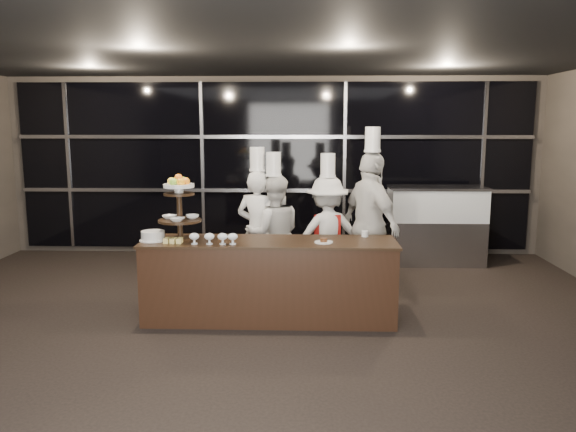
{
  "coord_description": "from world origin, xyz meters",
  "views": [
    {
      "loc": [
        0.57,
        -4.54,
        2.2
      ],
      "look_at": [
        0.35,
        1.89,
        1.15
      ],
      "focal_mm": 35.0,
      "sensor_mm": 36.0,
      "label": 1
    }
  ],
  "objects_px": {
    "chef_a": "(258,229)",
    "chef_d": "(371,225)",
    "layer_cake": "(153,236)",
    "chef_b": "(274,233)",
    "display_stand": "(179,203)",
    "buffet_counter": "(269,280)",
    "display_case": "(436,221)",
    "chef_c": "(327,234)"
  },
  "relations": [
    {
      "from": "chef_a",
      "to": "chef_d",
      "type": "xyz_separation_m",
      "value": [
        1.45,
        -0.3,
        0.11
      ]
    },
    {
      "from": "layer_cake",
      "to": "chef_b",
      "type": "bearing_deg",
      "value": 41.86
    },
    {
      "from": "display_stand",
      "to": "buffet_counter",
      "type": "bearing_deg",
      "value": 0.01
    },
    {
      "from": "chef_d",
      "to": "chef_a",
      "type": "bearing_deg",
      "value": 168.25
    },
    {
      "from": "display_stand",
      "to": "chef_a",
      "type": "height_order",
      "value": "chef_a"
    },
    {
      "from": "display_case",
      "to": "chef_b",
      "type": "xyz_separation_m",
      "value": [
        -2.49,
        -1.61,
        0.1
      ]
    },
    {
      "from": "layer_cake",
      "to": "chef_b",
      "type": "relative_size",
      "value": 0.16
    },
    {
      "from": "chef_c",
      "to": "chef_d",
      "type": "distance_m",
      "value": 0.61
    },
    {
      "from": "display_stand",
      "to": "display_case",
      "type": "xyz_separation_m",
      "value": [
        3.48,
        2.71,
        -0.65
      ]
    },
    {
      "from": "layer_cake",
      "to": "buffet_counter",
      "type": "bearing_deg",
      "value": 2.21
    },
    {
      "from": "layer_cake",
      "to": "chef_a",
      "type": "distance_m",
      "value": 1.62
    },
    {
      "from": "display_stand",
      "to": "chef_c",
      "type": "relative_size",
      "value": 0.41
    },
    {
      "from": "display_stand",
      "to": "display_case",
      "type": "relative_size",
      "value": 0.5
    },
    {
      "from": "layer_cake",
      "to": "chef_b",
      "type": "distance_m",
      "value": 1.73
    },
    {
      "from": "display_case",
      "to": "chef_b",
      "type": "bearing_deg",
      "value": -147.04
    },
    {
      "from": "layer_cake",
      "to": "chef_d",
      "type": "height_order",
      "value": "chef_d"
    },
    {
      "from": "display_stand",
      "to": "chef_d",
      "type": "xyz_separation_m",
      "value": [
        2.23,
        0.86,
        -0.39
      ]
    },
    {
      "from": "buffet_counter",
      "to": "chef_d",
      "type": "height_order",
      "value": "chef_d"
    },
    {
      "from": "buffet_counter",
      "to": "chef_c",
      "type": "height_order",
      "value": "chef_c"
    },
    {
      "from": "chef_c",
      "to": "buffet_counter",
      "type": "bearing_deg",
      "value": -121.96
    },
    {
      "from": "display_stand",
      "to": "chef_b",
      "type": "bearing_deg",
      "value": 48.11
    },
    {
      "from": "buffet_counter",
      "to": "chef_c",
      "type": "xyz_separation_m",
      "value": [
        0.69,
        1.1,
        0.32
      ]
    },
    {
      "from": "layer_cake",
      "to": "chef_d",
      "type": "relative_size",
      "value": 0.14
    },
    {
      "from": "chef_b",
      "to": "buffet_counter",
      "type": "bearing_deg",
      "value": -89.3
    },
    {
      "from": "chef_c",
      "to": "display_stand",
      "type": "bearing_deg",
      "value": -146.88
    },
    {
      "from": "buffet_counter",
      "to": "chef_d",
      "type": "xyz_separation_m",
      "value": [
        1.22,
        0.86,
        0.49
      ]
    },
    {
      "from": "chef_b",
      "to": "chef_c",
      "type": "relative_size",
      "value": 1.01
    },
    {
      "from": "chef_c",
      "to": "chef_d",
      "type": "height_order",
      "value": "chef_d"
    },
    {
      "from": "display_case",
      "to": "chef_b",
      "type": "distance_m",
      "value": 2.97
    },
    {
      "from": "display_stand",
      "to": "chef_b",
      "type": "distance_m",
      "value": 1.58
    },
    {
      "from": "display_stand",
      "to": "chef_b",
      "type": "height_order",
      "value": "chef_b"
    },
    {
      "from": "display_case",
      "to": "chef_d",
      "type": "bearing_deg",
      "value": -124.01
    },
    {
      "from": "display_case",
      "to": "chef_a",
      "type": "height_order",
      "value": "chef_a"
    },
    {
      "from": "display_case",
      "to": "chef_d",
      "type": "xyz_separation_m",
      "value": [
        -1.25,
        -1.85,
        0.26
      ]
    },
    {
      "from": "display_case",
      "to": "chef_d",
      "type": "relative_size",
      "value": 0.69
    },
    {
      "from": "display_stand",
      "to": "chef_c",
      "type": "distance_m",
      "value": 2.09
    },
    {
      "from": "buffet_counter",
      "to": "chef_d",
      "type": "relative_size",
      "value": 1.31
    },
    {
      "from": "chef_a",
      "to": "layer_cake",
      "type": "bearing_deg",
      "value": -131.34
    },
    {
      "from": "chef_c",
      "to": "chef_a",
      "type": "bearing_deg",
      "value": 176.06
    },
    {
      "from": "display_case",
      "to": "chef_c",
      "type": "distance_m",
      "value": 2.41
    },
    {
      "from": "display_stand",
      "to": "chef_c",
      "type": "bearing_deg",
      "value": 33.12
    },
    {
      "from": "display_stand",
      "to": "chef_c",
      "type": "xyz_separation_m",
      "value": [
        1.69,
        1.1,
        -0.56
      ]
    }
  ]
}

